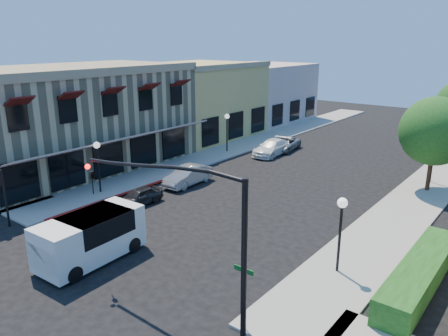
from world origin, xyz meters
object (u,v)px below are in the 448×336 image
Objects in this scene: secondary_signal at (2,187)px; lamppost_right_far at (435,146)px; street_tree_a at (435,131)px; street_name_sign at (244,288)px; parked_car_b at (188,176)px; lamppost_left_near at (97,154)px; parked_car_a at (139,197)px; lamppost_left_far at (227,123)px; parked_car_d at (284,144)px; parked_car_c at (272,148)px; signal_mast_arm at (194,220)px; white_van at (89,235)px; lamppost_right_near at (341,216)px.

lamppost_right_far reaches higher than secondary_signal.
street_tree_a is 2.59× the size of street_name_sign.
street_name_sign reaches higher than parked_car_b.
lamppost_left_near is 1.10× the size of parked_car_a.
lamppost_left_far is (-16.00, 19.80, 1.04)m from street_name_sign.
secondary_signal is 0.79× the size of parked_car_d.
street_name_sign reaches higher than parked_car_c.
signal_mast_arm is 1.57× the size of white_van.
lamppost_right_near reaches higher than parked_car_a.
parked_car_a is at bearing 2.41° from lamppost_left_near.
lamppost_right_near is at bearing -90.00° from lamppost_right_far.
signal_mast_arm is at bearing -24.37° from lamppost_left_near.
lamppost_right_near is 0.77× the size of parked_car_c.
signal_mast_arm is 2.24× the size of lamppost_right_near.
parked_car_d is at bearing 171.45° from lamppost_right_far.
lamppost_right_near reaches higher than white_van.
signal_mast_arm reaches higher than parked_car_b.
secondary_signal is 20.60m from lamppost_left_far.
lamppost_left_far is at bearing -139.73° from parked_car_d.
street_name_sign is (1.64, 0.70, -2.39)m from signal_mast_arm.
street_name_sign is 0.70× the size of lamppost_left_near.
parked_car_a is at bearing 120.71° from white_van.
street_tree_a is 14.16m from parked_car_c.
lamppost_right_far is 0.77× the size of parked_car_c.
secondary_signal is at bearing -104.38° from parked_car_d.
signal_mast_arm is 2.24× the size of lamppost_left_far.
white_van is (-8.61, -0.25, -0.41)m from street_name_sign.
white_van is at bearing -83.10° from parked_car_c.
lamppost_right_far reaches higher than parked_car_d.
lamppost_left_far is (-14.36, 20.50, -1.35)m from signal_mast_arm.
lamppost_left_near is 0.85× the size of parked_car_d.
street_name_sign is at bearing -19.93° from lamppost_left_near.
lamppost_left_far is at bearing 140.53° from lamppost_right_near.
parked_car_d is (3.20, 24.59, -1.73)m from secondary_signal.
white_van is at bearing -116.30° from street_tree_a.
parked_car_b is at bearing 133.54° from signal_mast_arm.
signal_mast_arm is at bearing -98.17° from street_tree_a.
lamppost_right_near is (1.00, 5.80, 1.04)m from street_name_sign.
lamppost_right_near is at bearing -39.47° from lamppost_left_far.
parked_car_d is (-13.60, 4.00, -3.61)m from street_tree_a.
parked_car_c is (-3.69, 21.82, -0.61)m from white_van.
lamppost_left_near is 9.66m from white_van.
street_name_sign is (15.50, 0.79, -0.62)m from secondary_signal.
white_van is 1.10× the size of parked_car_c.
lamppost_right_far reaches higher than parked_car_a.
parked_car_b is (-0.27, 4.84, 0.12)m from parked_car_a.
parked_car_d is at bearing 117.33° from street_name_sign.
signal_mast_arm reaches higher than street_name_sign.
parked_car_a is at bearing -96.97° from parked_car_d.
parked_car_c is 2.24m from parked_car_d.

